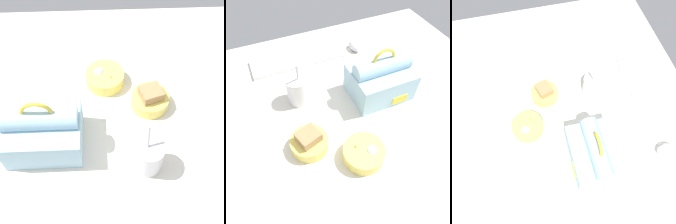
{
  "view_description": "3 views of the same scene",
  "coord_description": "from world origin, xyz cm",
  "views": [
    {
      "loc": [
        2.4,
        48.06,
        82.47
      ],
      "look_at": [
        0.25,
        -2.55,
        7.0
      ],
      "focal_mm": 50.0,
      "sensor_mm": 36.0,
      "label": 1
    },
    {
      "loc": [
        -17.52,
        -43.49,
        62.43
      ],
      "look_at": [
        0.25,
        -2.55,
        7.0
      ],
      "focal_mm": 35.0,
      "sensor_mm": 36.0,
      "label": 2
    },
    {
      "loc": [
        38.56,
        -11.86,
        85.3
      ],
      "look_at": [
        0.25,
        -2.55,
        7.0
      ],
      "focal_mm": 35.0,
      "sensor_mm": 36.0,
      "label": 3
    }
  ],
  "objects": [
    {
      "name": "desk_surface",
      "position": [
        0.0,
        0.0,
        1.0
      ],
      "size": [
        140.0,
        110.0,
        2.0
      ],
      "color": "silver",
      "rests_on": "ground"
    },
    {
      "name": "lunch_bag",
      "position": [
        19.54,
        3.94,
        8.77
      ],
      "size": [
        21.2,
        17.07,
        19.62
      ],
      "color": "#9EC6DB",
      "rests_on": "desk_surface"
    },
    {
      "name": "bento_bowl_sandwich",
      "position": [
        -11.75,
        -8.29,
        4.79
      ],
      "size": [
        11.63,
        11.63,
        7.48
      ],
      "color": "#EFD65B",
      "rests_on": "desk_surface"
    },
    {
      "name": "soup_cup",
      "position": [
        -8.72,
        12.14,
        7.47
      ],
      "size": [
        8.16,
        8.16,
        17.43
      ],
      "color": "silver",
      "rests_on": "desk_surface"
    },
    {
      "name": "bento_bowl_snacks",
      "position": [
        1.91,
        -17.93,
        4.38
      ],
      "size": [
        12.47,
        12.47,
        5.53
      ],
      "color": "#EFD65B",
      "rests_on": "desk_surface"
    }
  ]
}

